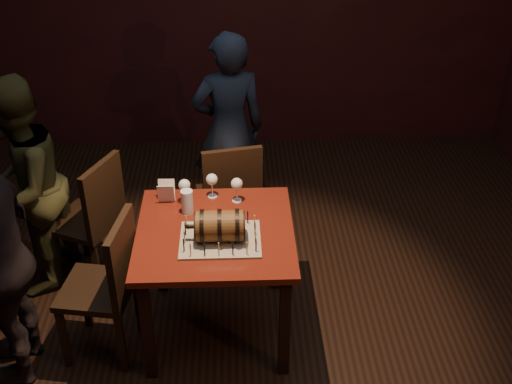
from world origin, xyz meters
TOP-DOWN VIEW (x-y plane):
  - room_shell at (0.00, 0.00)m, footprint 5.04×5.04m
  - pub_table at (-0.15, -0.03)m, footprint 0.90×0.90m
  - cake_board at (-0.12, -0.13)m, footprint 0.45×0.35m
  - barrel_cake at (-0.12, -0.13)m, footprint 0.33×0.19m
  - birthday_candles at (-0.12, -0.13)m, footprint 0.40×0.30m
  - wine_glass_left at (-0.34, 0.26)m, footprint 0.07×0.07m
  - wine_glass_mid at (-0.17, 0.32)m, footprint 0.07×0.07m
  - wine_glass_right at (-0.02, 0.27)m, footprint 0.07×0.07m
  - pint_of_ale at (-0.32, 0.16)m, footprint 0.07×0.07m
  - menu_card at (-0.45, 0.28)m, footprint 0.10×0.05m
  - chair_back at (-0.07, 0.70)m, footprint 0.47×0.47m
  - chair_left_rear at (-0.96, 0.48)m, footprint 0.53×0.53m
  - chair_left_front at (-0.76, -0.19)m, footprint 0.46×0.46m
  - person_back at (-0.07, 1.24)m, footprint 0.61×0.46m
  - person_left_rear at (-1.38, 0.48)m, footprint 0.69×0.82m

SIDE VIEW (x-z plane):
  - chair_back at x=-0.07m, z-range 0.06..0.99m
  - chair_left_rear at x=-0.96m, z-range 0.06..0.99m
  - chair_left_front at x=-0.76m, z-range 0.06..0.99m
  - pub_table at x=-0.15m, z-range 0.27..1.02m
  - person_left_rear at x=-1.38m, z-range 0.00..1.48m
  - person_back at x=-0.07m, z-range 0.00..1.50m
  - cake_board at x=-0.12m, z-range 0.75..0.76m
  - birthday_candles at x=-0.12m, z-range 0.76..0.85m
  - menu_card at x=-0.45m, z-range 0.75..0.88m
  - pint_of_ale at x=-0.32m, z-range 0.75..0.90m
  - barrel_cake at x=-0.12m, z-range 0.75..0.94m
  - wine_glass_mid at x=-0.17m, z-range 0.79..0.95m
  - wine_glass_left at x=-0.34m, z-range 0.79..0.95m
  - wine_glass_right at x=-0.02m, z-range 0.79..0.95m
  - room_shell at x=0.00m, z-range 0.00..2.80m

